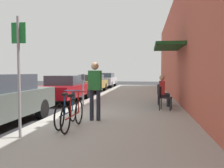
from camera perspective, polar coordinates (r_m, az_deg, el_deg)
name	(u,v)px	position (r m, az deg, el deg)	size (l,w,h in m)	color
ground_plane	(51,119)	(7.95, -14.76, -8.29)	(60.00, 60.00, 0.00)	#2D2D30
sidewalk_slab	(125,109)	(9.31, 3.24, -6.17)	(4.50, 32.00, 0.12)	#9E9B93
building_facade	(189,39)	(9.36, 18.30, 10.30)	(1.40, 32.00, 5.52)	#BC5442
parked_car_1	(65,88)	(12.30, -11.38, -0.96)	(1.80, 4.40, 1.35)	maroon
parked_car_2	(91,83)	(17.67, -5.10, 0.26)	(1.80, 4.40, 1.33)	#A58433
parked_car_3	(105,80)	(23.43, -1.65, 1.04)	(1.80, 4.40, 1.42)	#B7B7BC
parking_meter	(83,87)	(9.83, -7.08, -0.85)	(0.12, 0.10, 1.32)	slate
street_sign	(19,67)	(5.38, -21.77, 3.81)	(0.32, 0.06, 2.60)	gray
bicycle_0	(73,114)	(5.97, -9.53, -7.31)	(0.46, 1.71, 0.90)	black
bicycle_1	(67,112)	(6.32, -10.97, -6.75)	(0.46, 1.71, 0.90)	black
cafe_chair_0	(163,97)	(8.89, 12.43, -3.00)	(0.52, 0.52, 0.87)	black
cafe_chair_1	(162,94)	(9.86, 12.06, -2.41)	(0.44, 0.44, 0.87)	black
seated_patron_1	(163,89)	(9.85, 12.42, -1.30)	(0.43, 0.36, 1.29)	#232838
cafe_chair_2	(161,93)	(10.51, 11.86, -2.08)	(0.49, 0.49, 0.87)	black
pedestrian_standing	(95,86)	(6.80, -4.18, -0.58)	(0.36, 0.22, 1.70)	#232838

